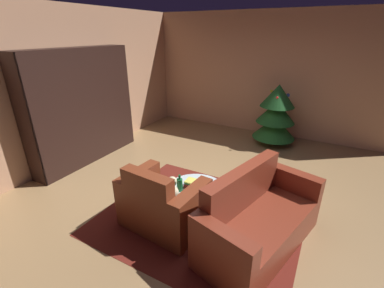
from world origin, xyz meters
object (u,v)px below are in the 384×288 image
at_px(bottle_on_table, 180,184).
at_px(decorated_tree, 276,114).
at_px(bookshelf_unit, 89,107).
at_px(coffee_table, 196,191).
at_px(book_stack_on_table, 192,184).
at_px(armchair_red, 162,205).
at_px(couch_red, 258,221).

distance_m(bottle_on_table, decorated_tree, 3.24).
relative_size(bookshelf_unit, coffee_table, 2.81).
height_order(book_stack_on_table, bottle_on_table, bottle_on_table).
relative_size(armchair_red, couch_red, 0.60).
height_order(bookshelf_unit, decorated_tree, bookshelf_unit).
distance_m(bookshelf_unit, coffee_table, 2.80).
height_order(bookshelf_unit, bottle_on_table, bookshelf_unit).
bearing_deg(armchair_red, bottle_on_table, 58.30).
relative_size(coffee_table, book_stack_on_table, 3.56).
xyz_separation_m(bookshelf_unit, couch_red, (3.49, -0.81, -0.69)).
bearing_deg(bottle_on_table, coffee_table, 40.85).
bearing_deg(decorated_tree, book_stack_on_table, -97.21).
height_order(armchair_red, book_stack_on_table, armchair_red).
height_order(couch_red, book_stack_on_table, couch_red).
xyz_separation_m(armchair_red, coffee_table, (0.29, 0.35, 0.09)).
distance_m(couch_red, decorated_tree, 3.21).
distance_m(coffee_table, decorated_tree, 3.09).
bearing_deg(coffee_table, book_stack_on_table, -174.56).
height_order(bottle_on_table, decorated_tree, decorated_tree).
bearing_deg(bookshelf_unit, book_stack_on_table, -15.73).
bearing_deg(armchair_red, couch_red, 13.10).
height_order(bookshelf_unit, armchair_red, bookshelf_unit).
bearing_deg(coffee_table, bookshelf_unit, 164.65).
bearing_deg(couch_red, armchair_red, -166.90).
bearing_deg(armchair_red, bookshelf_unit, 155.37).
bearing_deg(armchair_red, decorated_tree, 79.55).
relative_size(coffee_table, bottle_on_table, 3.38).
bearing_deg(decorated_tree, couch_red, -80.78).
height_order(couch_red, decorated_tree, decorated_tree).
relative_size(bookshelf_unit, book_stack_on_table, 9.98).
height_order(couch_red, coffee_table, couch_red).
relative_size(bookshelf_unit, decorated_tree, 1.64).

